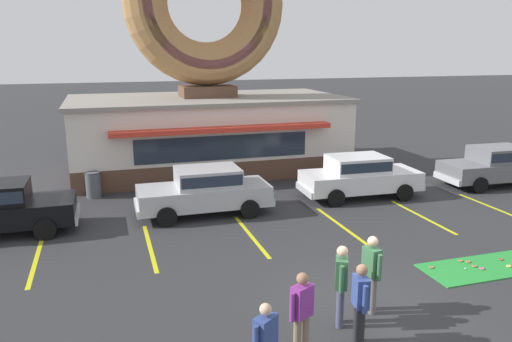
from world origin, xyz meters
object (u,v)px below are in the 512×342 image
object	(u,v)px
pedestrian_blue_sweater_man	(360,301)
trash_bin	(93,184)
pedestrian_hooded_kid	(265,342)
car_white	(359,175)
car_grey	(496,164)
pedestrian_clipboard_woman	(371,270)
pedestrian_leather_jacket_man	(302,311)
pedestrian_beanie_man	(341,282)
car_silver	(205,189)
golf_ball	(465,268)

from	to	relation	value
pedestrian_blue_sweater_man	trash_bin	world-z (taller)	pedestrian_blue_sweater_man
pedestrian_hooded_kid	car_white	bearing A→B (deg)	53.97
car_white	pedestrian_blue_sweater_man	xyz separation A→B (m)	(-4.75, -8.74, 0.04)
car_grey	pedestrian_clipboard_woman	size ratio (longest dim) A/B	2.70
pedestrian_leather_jacket_man	pedestrian_beanie_man	bearing A→B (deg)	33.19
pedestrian_hooded_kid	trash_bin	world-z (taller)	pedestrian_hooded_kid
pedestrian_hooded_kid	pedestrian_clipboard_woman	xyz separation A→B (m)	(2.90, 1.69, 0.11)
car_silver	car_white	size ratio (longest dim) A/B	0.99
golf_ball	car_grey	bearing A→B (deg)	43.85
pedestrian_beanie_man	trash_bin	xyz separation A→B (m)	(-4.83, 10.96, -0.46)
car_silver	pedestrian_blue_sweater_man	xyz separation A→B (m)	(1.20, -8.50, 0.04)
car_white	trash_bin	world-z (taller)	car_white
car_grey	car_silver	bearing A→B (deg)	-179.41
car_silver	pedestrian_clipboard_woman	bearing A→B (deg)	-74.84
pedestrian_hooded_kid	pedestrian_beanie_man	xyz separation A→B (m)	(2.06, 1.40, 0.11)
pedestrian_blue_sweater_man	pedestrian_clipboard_woman	world-z (taller)	pedestrian_clipboard_woman
car_grey	pedestrian_clipboard_woman	bearing A→B (deg)	-143.21
car_white	pedestrian_hooded_kid	world-z (taller)	car_white
car_white	pedestrian_beanie_man	distance (m)	9.31
car_silver	pedestrian_beanie_man	distance (m)	7.85
pedestrian_beanie_man	car_grey	bearing A→B (deg)	35.63
car_silver	pedestrian_clipboard_woman	world-z (taller)	pedestrian_clipboard_woman
pedestrian_clipboard_woman	pedestrian_hooded_kid	bearing A→B (deg)	-149.73
golf_ball	pedestrian_hooded_kid	distance (m)	6.92
golf_ball	car_grey	xyz separation A→B (m)	(6.77, 6.50, 0.82)
golf_ball	trash_bin	xyz separation A→B (m)	(-9.07, 9.57, 0.45)
pedestrian_hooded_kid	golf_ball	bearing A→B (deg)	23.88
car_silver	pedestrian_leather_jacket_man	size ratio (longest dim) A/B	2.77
car_silver	trash_bin	size ratio (longest dim) A/B	4.69
car_grey	trash_bin	world-z (taller)	car_grey
golf_ball	car_grey	distance (m)	9.42
golf_ball	pedestrian_leather_jacket_man	distance (m)	5.86
car_white	pedestrian_hooded_kid	xyz separation A→B (m)	(-6.83, -9.39, -0.03)
car_grey	car_silver	world-z (taller)	same
pedestrian_beanie_man	golf_ball	bearing A→B (deg)	18.10
pedestrian_leather_jacket_man	car_white	bearing A→B (deg)	55.86
pedestrian_hooded_kid	pedestrian_leather_jacket_man	xyz separation A→B (m)	(0.90, 0.64, 0.07)
pedestrian_leather_jacket_man	pedestrian_clipboard_woman	size ratio (longest dim) A/B	0.96
car_grey	car_white	xyz separation A→B (m)	(-6.22, 0.11, 0.00)
car_grey	car_white	world-z (taller)	same
car_grey	pedestrian_beanie_man	distance (m)	13.53
pedestrian_hooded_kid	pedestrian_blue_sweater_man	bearing A→B (deg)	17.48
car_silver	trash_bin	world-z (taller)	car_silver
pedestrian_beanie_man	pedestrian_hooded_kid	bearing A→B (deg)	-145.73
pedestrian_blue_sweater_man	pedestrian_leather_jacket_man	distance (m)	1.18
car_grey	pedestrian_hooded_kid	world-z (taller)	car_grey
car_grey	car_silver	xyz separation A→B (m)	(-12.17, -0.12, 0.00)
trash_bin	car_white	bearing A→B (deg)	-17.16
pedestrian_blue_sweater_man	pedestrian_clipboard_woman	bearing A→B (deg)	51.66
golf_ball	car_white	size ratio (longest dim) A/B	0.01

